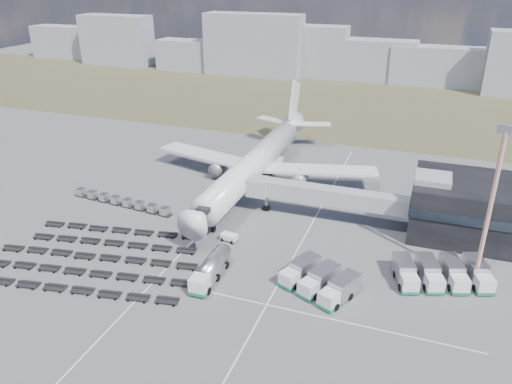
% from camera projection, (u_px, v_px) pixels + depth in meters
% --- Properties ---
extents(ground, '(420.00, 420.00, 0.00)m').
position_uv_depth(ground, '(191.00, 256.00, 82.48)').
color(ground, '#565659').
rests_on(ground, ground).
extents(grass_strip, '(420.00, 90.00, 0.01)m').
position_uv_depth(grass_strip, '(331.00, 102.00, 176.71)').
color(grass_strip, '#46422A').
rests_on(grass_strip, ground).
extents(lane_markings, '(47.12, 110.00, 0.01)m').
position_uv_depth(lane_markings, '(253.00, 258.00, 82.01)').
color(lane_markings, silver).
rests_on(lane_markings, ground).
extents(terminal, '(30.40, 16.40, 11.00)m').
position_uv_depth(terminal, '(501.00, 211.00, 85.99)').
color(terminal, black).
rests_on(terminal, ground).
extents(jet_bridge, '(30.30, 3.80, 7.05)m').
position_uv_depth(jet_bridge, '(316.00, 194.00, 92.95)').
color(jet_bridge, '#939399').
rests_on(jet_bridge, ground).
extents(airliner, '(51.59, 64.53, 17.62)m').
position_uv_depth(airliner, '(257.00, 161.00, 108.03)').
color(airliner, white).
rests_on(airliner, ground).
extents(skyline, '(314.94, 25.17, 25.91)m').
position_uv_depth(skyline, '(334.00, 56.00, 209.49)').
color(skyline, '#90929D').
rests_on(skyline, ground).
extents(fuel_tanker, '(2.96, 10.74, 3.45)m').
position_uv_depth(fuel_tanker, '(211.00, 269.00, 75.86)').
color(fuel_tanker, white).
rests_on(fuel_tanker, ground).
extents(pushback_tug, '(3.08, 2.04, 1.33)m').
position_uv_depth(pushback_tug, '(229.00, 237.00, 86.90)').
color(pushback_tug, white).
rests_on(pushback_tug, ground).
extents(catering_truck, '(3.69, 6.48, 2.80)m').
position_uv_depth(catering_truck, '(272.00, 166.00, 115.90)').
color(catering_truck, white).
rests_on(catering_truck, ground).
extents(service_trucks_near, '(11.99, 10.77, 2.99)m').
position_uv_depth(service_trucks_near, '(319.00, 280.00, 73.36)').
color(service_trucks_near, white).
rests_on(service_trucks_near, ground).
extents(service_trucks_far, '(15.13, 11.37, 2.99)m').
position_uv_depth(service_trucks_far, '(441.00, 273.00, 75.07)').
color(service_trucks_far, white).
rests_on(service_trucks_far, ground).
extents(uld_row, '(23.37, 3.68, 1.58)m').
position_uv_depth(uld_row, '(121.00, 201.00, 99.61)').
color(uld_row, black).
rests_on(uld_row, ground).
extents(baggage_dollies, '(36.29, 25.13, 0.79)m').
position_uv_depth(baggage_dollies, '(97.00, 257.00, 81.48)').
color(baggage_dollies, black).
rests_on(baggage_dollies, ground).
extents(floodlight_mast, '(2.37, 1.91, 24.80)m').
position_uv_depth(floodlight_mast, '(490.00, 210.00, 70.28)').
color(floodlight_mast, '#B53D1D').
rests_on(floodlight_mast, ground).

